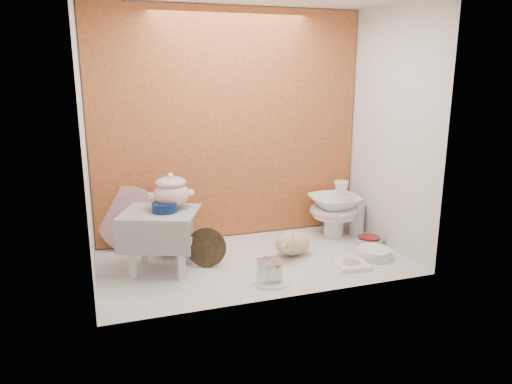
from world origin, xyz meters
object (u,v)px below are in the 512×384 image
at_px(soup_tureen, 171,190).
at_px(crystal_bowl, 369,241).
at_px(gold_rim_teacup, 272,273).
at_px(step_stool, 161,241).
at_px(floral_platter, 129,219).
at_px(mantel_clock, 268,269).
at_px(porcelain_tower, 334,209).
at_px(dinner_plate_stack, 373,253).
at_px(plush_pig, 292,243).
at_px(blue_white_vase, 176,235).

xyz_separation_m(soup_tureen, crystal_bowl, (1.25, -0.08, -0.42)).
bearing_deg(crystal_bowl, gold_rim_teacup, -157.40).
bearing_deg(step_stool, floral_platter, 133.27).
relative_size(floral_platter, mantel_clock, 2.44).
bearing_deg(step_stool, porcelain_tower, 32.53).
height_order(soup_tureen, crystal_bowl, soup_tureen).
bearing_deg(dinner_plate_stack, plush_pig, 157.17).
bearing_deg(soup_tureen, step_stool, -148.29).
xyz_separation_m(floral_platter, dinner_plate_stack, (1.39, -0.60, -0.18)).
xyz_separation_m(mantel_clock, plush_pig, (0.28, 0.34, -0.00)).
relative_size(soup_tureen, plush_pig, 0.87).
height_order(floral_platter, mantel_clock, floral_platter).
bearing_deg(gold_rim_teacup, mantel_clock, -161.91).
bearing_deg(gold_rim_teacup, blue_white_vase, 124.61).
distance_m(floral_platter, crystal_bowl, 1.54).
xyz_separation_m(plush_pig, gold_rim_teacup, (-0.26, -0.33, -0.02)).
distance_m(step_stool, mantel_clock, 0.64).
bearing_deg(soup_tureen, mantel_clock, -44.39).
bearing_deg(crystal_bowl, dinner_plate_stack, -114.16).
bearing_deg(plush_pig, dinner_plate_stack, -45.88).
relative_size(dinner_plate_stack, crystal_bowl, 1.24).
bearing_deg(mantel_clock, dinner_plate_stack, 14.34).
relative_size(blue_white_vase, plush_pig, 0.82).
relative_size(blue_white_vase, mantel_clock, 1.36).
distance_m(blue_white_vase, dinner_plate_stack, 1.22).
bearing_deg(floral_platter, blue_white_vase, -28.32).
xyz_separation_m(blue_white_vase, porcelain_tower, (1.08, -0.01, 0.07)).
bearing_deg(dinner_plate_stack, gold_rim_teacup, -169.02).
relative_size(soup_tureen, porcelain_tower, 0.64).
relative_size(blue_white_vase, porcelain_tower, 0.61).
relative_size(blue_white_vase, dinner_plate_stack, 1.05).
height_order(soup_tureen, porcelain_tower, soup_tureen).
xyz_separation_m(soup_tureen, mantel_clock, (0.43, -0.42, -0.37)).
bearing_deg(plush_pig, crystal_bowl, -22.75).
xyz_separation_m(soup_tureen, floral_platter, (-0.22, 0.33, -0.25)).
bearing_deg(soup_tureen, blue_white_vase, 77.07).
relative_size(floral_platter, plush_pig, 1.48).
height_order(mantel_clock, crystal_bowl, mantel_clock).
distance_m(mantel_clock, dinner_plate_stack, 0.75).
height_order(soup_tureen, gold_rim_teacup, soup_tureen).
relative_size(step_stool, plush_pig, 1.44).
relative_size(gold_rim_teacup, porcelain_tower, 0.30).
relative_size(soup_tureen, gold_rim_teacup, 2.11).
distance_m(floral_platter, gold_rim_teacup, 1.02).
relative_size(soup_tureen, dinner_plate_stack, 1.11).
bearing_deg(dinner_plate_stack, step_stool, 169.60).
xyz_separation_m(gold_rim_teacup, crystal_bowl, (0.80, 0.33, -0.03)).
bearing_deg(crystal_bowl, floral_platter, 164.44).
relative_size(step_stool, soup_tureen, 1.65).
distance_m(step_stool, soup_tureen, 0.29).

